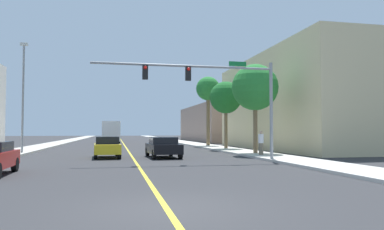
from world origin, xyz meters
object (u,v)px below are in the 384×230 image
(traffic_signal_mast, at_px, (217,85))
(pedestrian, at_px, (261,143))
(street_lamp, at_px, (23,92))
(palm_far, at_px, (208,90))
(car_yellow, at_px, (107,147))
(palm_mid, at_px, (226,98))
(delivery_truck, at_px, (111,132))
(palm_near, at_px, (255,88))
(car_black, at_px, (163,147))

(traffic_signal_mast, relative_size, pedestrian, 6.47)
(pedestrian, bearing_deg, street_lamp, -174.62)
(palm_far, relative_size, car_yellow, 2.00)
(traffic_signal_mast, height_order, palm_mid, palm_mid)
(street_lamp, bearing_deg, delivery_truck, 72.92)
(car_yellow, height_order, pedestrian, pedestrian)
(street_lamp, distance_m, pedestrian, 18.89)
(palm_near, distance_m, delivery_truck, 28.43)
(palm_mid, bearing_deg, pedestrian, -92.53)
(car_yellow, bearing_deg, pedestrian, -9.62)
(traffic_signal_mast, distance_m, street_lamp, 16.38)
(car_yellow, height_order, delivery_truck, delivery_truck)
(palm_near, relative_size, car_black, 1.58)
(car_black, relative_size, pedestrian, 2.57)
(palm_near, bearing_deg, palm_far, 89.21)
(palm_near, distance_m, pedestrian, 4.70)
(palm_near, relative_size, palm_far, 0.84)
(palm_mid, height_order, pedestrian, palm_mid)
(traffic_signal_mast, relative_size, car_yellow, 2.68)
(traffic_signal_mast, relative_size, street_lamp, 1.26)
(delivery_truck, distance_m, pedestrian, 29.99)
(car_yellow, bearing_deg, palm_far, 52.31)
(traffic_signal_mast, bearing_deg, palm_mid, 70.61)
(car_black, bearing_deg, traffic_signal_mast, -59.17)
(palm_far, bearing_deg, palm_mid, -91.40)
(palm_near, distance_m, palm_far, 15.54)
(car_yellow, xyz_separation_m, delivery_truck, (0.02, 26.74, 0.92))
(traffic_signal_mast, xyz_separation_m, car_black, (-2.70, 4.08, -3.85))
(palm_mid, bearing_deg, palm_near, -90.19)
(traffic_signal_mast, relative_size, delivery_truck, 1.51)
(traffic_signal_mast, xyz_separation_m, delivery_truck, (-6.47, 31.42, -2.92))
(delivery_truck, bearing_deg, traffic_signal_mast, -78.68)
(car_black, relative_size, car_yellow, 1.07)
(car_yellow, bearing_deg, street_lamp, 139.37)
(palm_far, distance_m, pedestrian, 18.47)
(palm_mid, relative_size, delivery_truck, 0.90)
(traffic_signal_mast, bearing_deg, delivery_truck, 101.64)
(delivery_truck, bearing_deg, palm_near, -67.15)
(palm_near, relative_size, palm_mid, 1.05)
(palm_near, distance_m, car_yellow, 12.00)
(traffic_signal_mast, distance_m, car_yellow, 8.87)
(street_lamp, height_order, car_black, street_lamp)
(street_lamp, bearing_deg, traffic_signal_mast, -36.80)
(car_black, xyz_separation_m, car_yellow, (-3.79, 0.60, 0.00))
(street_lamp, xyz_separation_m, delivery_truck, (6.64, 21.61, -3.26))
(palm_near, height_order, car_yellow, palm_near)
(car_yellow, bearing_deg, delivery_truck, 87.13)
(street_lamp, height_order, car_yellow, street_lamp)
(street_lamp, relative_size, delivery_truck, 1.20)
(car_yellow, distance_m, pedestrian, 10.79)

